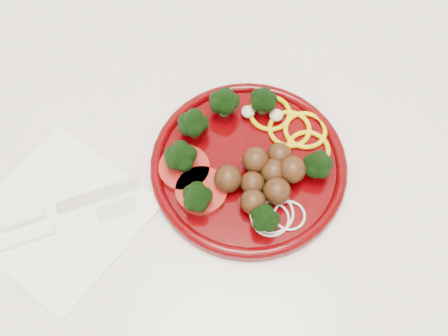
{
  "coord_description": "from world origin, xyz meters",
  "views": [
    {
      "loc": [
        0.01,
        1.36,
        1.52
      ],
      "look_at": [
        -0.0,
        1.67,
        0.92
      ],
      "focal_mm": 45.0,
      "sensor_mm": 36.0,
      "label": 1
    }
  ],
  "objects_px": {
    "knife": "(40,214)",
    "plate": "(248,163)",
    "napkin": "(61,216)",
    "fork": "(42,233)"
  },
  "relations": [
    {
      "from": "plate",
      "to": "napkin",
      "type": "bearing_deg",
      "value": -161.89
    },
    {
      "from": "plate",
      "to": "knife",
      "type": "xyz_separation_m",
      "value": [
        -0.24,
        -0.07,
        -0.01
      ]
    },
    {
      "from": "napkin",
      "to": "fork",
      "type": "bearing_deg",
      "value": -124.18
    },
    {
      "from": "plate",
      "to": "napkin",
      "type": "xyz_separation_m",
      "value": [
        -0.22,
        -0.07,
        -0.01
      ]
    },
    {
      "from": "plate",
      "to": "napkin",
      "type": "height_order",
      "value": "plate"
    },
    {
      "from": "knife",
      "to": "fork",
      "type": "bearing_deg",
      "value": -97.0
    },
    {
      "from": "napkin",
      "to": "knife",
      "type": "distance_m",
      "value": 0.02
    },
    {
      "from": "napkin",
      "to": "fork",
      "type": "distance_m",
      "value": 0.03
    },
    {
      "from": "fork",
      "to": "knife",
      "type": "bearing_deg",
      "value": 83.0
    },
    {
      "from": "knife",
      "to": "plate",
      "type": "bearing_deg",
      "value": -6.03
    }
  ]
}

